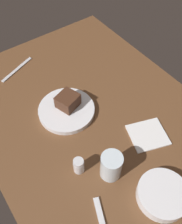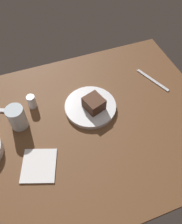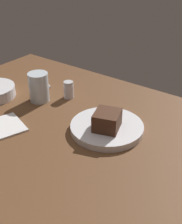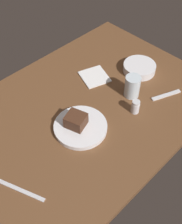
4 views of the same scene
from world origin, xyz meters
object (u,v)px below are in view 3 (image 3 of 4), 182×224
(dessert_plate, at_px, (107,128))
(dessert_spoon, at_px, (41,81))
(water_glass, at_px, (39,87))
(salt_shaker, at_px, (69,90))
(chocolate_cake_slice, at_px, (107,120))
(folded_napkin, at_px, (0,128))

(dessert_plate, bearing_deg, dessert_spoon, 161.54)
(dessert_plate, distance_m, dessert_spoon, 0.44)
(water_glass, distance_m, dessert_spoon, 0.17)
(water_glass, height_order, dessert_spoon, water_glass)
(water_glass, bearing_deg, salt_shaker, 48.25)
(chocolate_cake_slice, height_order, folded_napkin, chocolate_cake_slice)
(dessert_spoon, bearing_deg, chocolate_cake_slice, -177.72)
(dessert_plate, xyz_separation_m, chocolate_cake_slice, (0.01, -0.02, 0.04))
(chocolate_cake_slice, bearing_deg, folded_napkin, -148.66)
(dessert_plate, relative_size, water_glass, 2.14)
(chocolate_cake_slice, height_order, water_glass, water_glass)
(chocolate_cake_slice, relative_size, salt_shaker, 1.24)
(chocolate_cake_slice, bearing_deg, water_glass, 173.63)
(dessert_plate, distance_m, chocolate_cake_slice, 0.04)
(salt_shaker, distance_m, water_glass, 0.11)
(salt_shaker, height_order, water_glass, water_glass)
(chocolate_cake_slice, relative_size, water_glass, 0.75)
(dessert_plate, relative_size, salt_shaker, 3.54)
(water_glass, xyz_separation_m, folded_napkin, (0.03, -0.21, -0.05))
(chocolate_cake_slice, bearing_deg, dessert_plate, 123.36)
(folded_napkin, bearing_deg, dessert_spoon, 113.93)
(dessert_plate, relative_size, dessert_spoon, 1.49)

